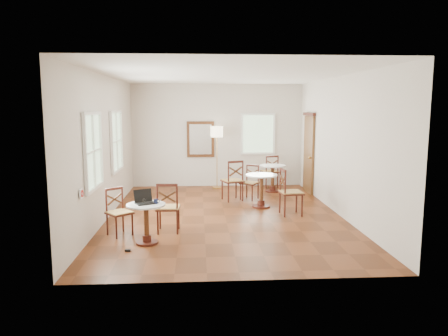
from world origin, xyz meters
name	(u,v)px	position (x,y,z in m)	size (l,w,h in m)	color
ground	(225,215)	(0.00, 0.00, 0.00)	(7.00, 7.00, 0.00)	#5A280F
room_shell	(221,128)	(-0.06, 0.27, 1.89)	(5.02, 7.02, 3.01)	beige
cafe_table_near	(146,219)	(-1.47, -1.83, 0.43)	(0.66, 0.66, 0.70)	#441911
cafe_table_mid	(261,187)	(0.90, 0.70, 0.48)	(0.74, 0.74, 0.78)	#441911
cafe_table_back	(273,175)	(1.49, 2.51, 0.46)	(0.70, 0.70, 0.75)	#441911
chair_near_a	(168,207)	(-1.14, -1.17, 0.48)	(0.45, 0.45, 0.96)	#441911
chair_near_b	(119,212)	(-2.04, -1.29, 0.43)	(0.57, 0.57, 0.87)	#441911
chair_mid_a	(233,180)	(0.29, 1.46, 0.51)	(0.61, 0.61, 1.03)	#441911
chair_mid_b	(290,192)	(1.42, -0.03, 0.51)	(0.51, 0.51, 1.02)	#441911
chair_back_a	(270,171)	(1.53, 3.18, 0.47)	(0.52, 0.52, 0.95)	#441911
chair_back_b	(250,182)	(0.74, 1.59, 0.44)	(0.56, 0.56, 0.88)	#441911
floor_lamp	(217,136)	(-0.03, 3.15, 1.52)	(0.35, 0.35, 1.79)	#BF8C3F
laptop	(144,200)	(-1.50, -1.76, 0.76)	(0.41, 0.39, 0.23)	black
mouse	(151,203)	(-1.38, -1.82, 0.72)	(0.09, 0.06, 0.03)	black
navy_mug	(156,201)	(-1.30, -1.82, 0.74)	(0.10, 0.07, 0.08)	black
water_glass	(144,201)	(-1.49, -1.83, 0.75)	(0.06, 0.06, 0.09)	white
power_adapter	(128,250)	(-1.73, -2.22, 0.02)	(0.09, 0.05, 0.04)	black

